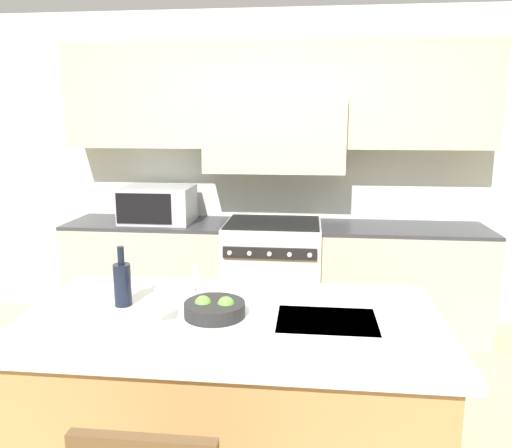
{
  "coord_description": "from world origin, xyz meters",
  "views": [
    {
      "loc": [
        0.3,
        -2.34,
        1.79
      ],
      "look_at": [
        -0.02,
        0.6,
        1.17
      ],
      "focal_mm": 35.0,
      "sensor_mm": 36.0,
      "label": 1
    }
  ],
  "objects_px": {
    "microwave": "(158,204)",
    "fruit_bowl": "(215,308)",
    "range_stove": "(273,276)",
    "wine_glass_far": "(195,276)",
    "wine_bottle": "(122,283)",
    "wine_glass_near": "(158,296)"
  },
  "relations": [
    {
      "from": "range_stove",
      "to": "wine_glass_far",
      "type": "xyz_separation_m",
      "value": [
        -0.24,
        -1.81,
        0.57
      ]
    },
    {
      "from": "wine_bottle",
      "to": "wine_glass_far",
      "type": "distance_m",
      "value": 0.34
    },
    {
      "from": "wine_glass_far",
      "to": "fruit_bowl",
      "type": "bearing_deg",
      "value": -53.58
    },
    {
      "from": "microwave",
      "to": "wine_glass_near",
      "type": "height_order",
      "value": "microwave"
    },
    {
      "from": "range_stove",
      "to": "wine_glass_near",
      "type": "height_order",
      "value": "wine_glass_near"
    },
    {
      "from": "microwave",
      "to": "wine_bottle",
      "type": "height_order",
      "value": "microwave"
    },
    {
      "from": "wine_glass_near",
      "to": "range_stove",
      "type": "bearing_deg",
      "value": 80.9
    },
    {
      "from": "range_stove",
      "to": "wine_glass_far",
      "type": "distance_m",
      "value": 1.91
    },
    {
      "from": "range_stove",
      "to": "microwave",
      "type": "distance_m",
      "value": 1.16
    },
    {
      "from": "wine_bottle",
      "to": "fruit_bowl",
      "type": "relative_size",
      "value": 1.05
    },
    {
      "from": "microwave",
      "to": "wine_bottle",
      "type": "bearing_deg",
      "value": -77.75
    },
    {
      "from": "microwave",
      "to": "fruit_bowl",
      "type": "distance_m",
      "value": 2.19
    },
    {
      "from": "range_stove",
      "to": "microwave",
      "type": "height_order",
      "value": "microwave"
    },
    {
      "from": "range_stove",
      "to": "wine_glass_near",
      "type": "bearing_deg",
      "value": -99.1
    },
    {
      "from": "wine_bottle",
      "to": "wine_glass_near",
      "type": "bearing_deg",
      "value": -41.32
    },
    {
      "from": "wine_bottle",
      "to": "wine_glass_near",
      "type": "height_order",
      "value": "wine_bottle"
    },
    {
      "from": "range_stove",
      "to": "wine_bottle",
      "type": "height_order",
      "value": "wine_bottle"
    },
    {
      "from": "wine_bottle",
      "to": "wine_glass_far",
      "type": "xyz_separation_m",
      "value": [
        0.33,
        0.09,
        0.02
      ]
    },
    {
      "from": "wine_bottle",
      "to": "wine_glass_far",
      "type": "height_order",
      "value": "wine_bottle"
    },
    {
      "from": "wine_bottle",
      "to": "fruit_bowl",
      "type": "bearing_deg",
      "value": -10.47
    },
    {
      "from": "microwave",
      "to": "fruit_bowl",
      "type": "bearing_deg",
      "value": -66.36
    },
    {
      "from": "wine_bottle",
      "to": "range_stove",
      "type": "bearing_deg",
      "value": 73.18
    }
  ]
}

